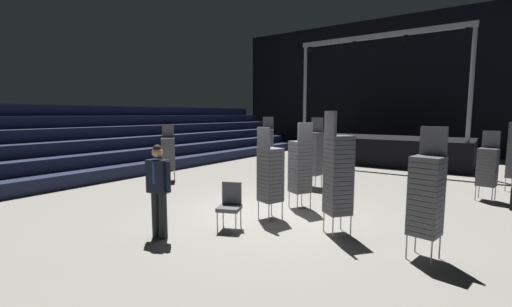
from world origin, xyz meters
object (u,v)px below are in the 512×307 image
at_px(chair_stack_mid_left, 168,153).
at_px(chair_stack_aisle_left, 426,194).
at_px(chair_stack_front_right, 300,166).
at_px(chair_stack_rear_left, 314,153).
at_px(man_with_tie, 158,185).
at_px(stage_riser, 383,148).
at_px(loose_chair_near_man, 230,203).
at_px(chair_stack_front_left, 338,174).
at_px(chair_stack_rear_right, 488,166).
at_px(chair_stack_mid_centre, 268,146).
at_px(chair_stack_mid_right, 270,173).

relative_size(chair_stack_mid_left, chair_stack_aisle_left, 0.92).
distance_m(chair_stack_front_right, chair_stack_rear_left, 2.52).
height_order(man_with_tie, chair_stack_mid_left, chair_stack_mid_left).
bearing_deg(chair_stack_rear_left, chair_stack_front_right, 113.01).
bearing_deg(stage_riser, loose_chair_near_man, -90.14).
relative_size(chair_stack_front_left, loose_chair_near_man, 2.53).
distance_m(chair_stack_front_left, chair_stack_rear_right, 5.34).
relative_size(chair_stack_front_left, chair_stack_mid_centre, 1.08).
xyz_separation_m(chair_stack_mid_left, chair_stack_mid_centre, (2.18, 3.03, 0.13)).
xyz_separation_m(stage_riser, chair_stack_mid_right, (0.28, -10.58, 0.34)).
distance_m(chair_stack_rear_right, loose_chair_near_man, 7.15).
distance_m(chair_stack_rear_right, chair_stack_aisle_left, 5.15).
distance_m(chair_stack_front_left, chair_stack_mid_left, 7.08).
bearing_deg(chair_stack_front_left, chair_stack_aisle_left, 29.14).
xyz_separation_m(chair_stack_rear_right, chair_stack_aisle_left, (-0.75, -5.10, 0.13)).
distance_m(chair_stack_mid_right, chair_stack_rear_right, 6.14).
bearing_deg(stage_riser, chair_stack_mid_left, -119.25).
bearing_deg(loose_chair_near_man, chair_stack_mid_left, -50.99).
height_order(stage_riser, chair_stack_rear_right, stage_riser).
xyz_separation_m(chair_stack_mid_right, chair_stack_mid_centre, (-3.09, 4.69, 0.08)).
height_order(chair_stack_mid_left, chair_stack_mid_centre, chair_stack_mid_centre).
bearing_deg(chair_stack_mid_left, chair_stack_front_right, 128.75).
bearing_deg(chair_stack_rear_left, chair_stack_aisle_left, 139.25).
xyz_separation_m(stage_riser, loose_chair_near_man, (-0.03, -11.59, -0.15)).
distance_m(chair_stack_aisle_left, loose_chair_near_man, 3.59).
bearing_deg(chair_stack_front_left, stage_riser, 139.98).
xyz_separation_m(chair_stack_aisle_left, loose_chair_near_man, (-3.49, -0.65, -0.53)).
bearing_deg(stage_riser, man_with_tie, -93.57).
xyz_separation_m(chair_stack_mid_left, loose_chair_near_man, (4.96, -2.68, -0.45)).
bearing_deg(loose_chair_near_man, chair_stack_rear_right, -149.01).
relative_size(man_with_tie, chair_stack_mid_right, 0.86).
bearing_deg(stage_riser, chair_stack_mid_centre, -115.51).
height_order(chair_stack_front_left, chair_stack_aisle_left, chair_stack_front_left).
bearing_deg(chair_stack_front_right, chair_stack_mid_right, -157.95).
relative_size(stage_riser, chair_stack_mid_right, 3.64).
bearing_deg(chair_stack_front_left, chair_stack_front_right, 179.77).
bearing_deg(loose_chair_near_man, man_with_tie, 34.10).
height_order(stage_riser, chair_stack_mid_right, stage_riser).
distance_m(chair_stack_front_right, loose_chair_near_man, 2.29).
bearing_deg(chair_stack_front_right, chair_stack_mid_centre, 71.32).
bearing_deg(chair_stack_front_right, loose_chair_near_man, -162.90).
height_order(chair_stack_front_right, chair_stack_rear_right, chair_stack_front_right).
relative_size(chair_stack_front_left, chair_stack_front_right, 1.12).
relative_size(stage_riser, chair_stack_mid_left, 3.80).
bearing_deg(chair_stack_mid_right, chair_stack_rear_right, 69.01).
bearing_deg(chair_stack_rear_right, chair_stack_mid_right, 60.31).
relative_size(chair_stack_mid_left, chair_stack_rear_right, 1.05).
distance_m(man_with_tie, chair_stack_mid_centre, 7.16).
bearing_deg(chair_stack_front_left, chair_stack_mid_right, -142.18).
xyz_separation_m(chair_stack_front_right, chair_stack_mid_centre, (-3.23, 3.52, 0.04)).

